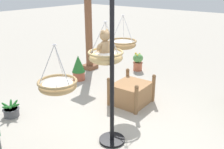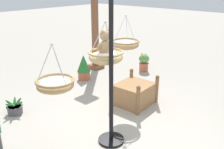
{
  "view_description": "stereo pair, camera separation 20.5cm",
  "coord_description": "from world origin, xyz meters",
  "px_view_note": "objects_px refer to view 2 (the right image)",
  "views": [
    {
      "loc": [
        -3.08,
        -2.37,
        2.57
      ],
      "look_at": [
        -0.03,
        0.06,
        1.12
      ],
      "focal_mm": 40.43,
      "sensor_mm": 36.0,
      "label": 1
    },
    {
      "loc": [
        -2.95,
        -2.53,
        2.57
      ],
      "look_at": [
        -0.03,
        0.06,
        1.12
      ],
      "focal_mm": 40.43,
      "sensor_mm": 36.0,
      "label": 2
    }
  ],
  "objects_px": {
    "potted_plant_flowering_red": "(84,67)",
    "potted_plant_bushy_green": "(144,62)",
    "hanging_basket_with_teddy": "(106,57)",
    "hanging_basket_right_low": "(125,44)",
    "hanging_basket_left_high": "(55,84)",
    "display_pole_central": "(111,100)",
    "potted_plant_conical_shrub": "(15,108)",
    "greenhouse_pillar_right": "(95,24)",
    "wooden_planter_box": "(134,93)",
    "teddy_bear": "(105,45)"
  },
  "relations": [
    {
      "from": "teddy_bear",
      "to": "potted_plant_conical_shrub",
      "type": "distance_m",
      "value": 2.49
    },
    {
      "from": "display_pole_central",
      "to": "potted_plant_conical_shrub",
      "type": "relative_size",
      "value": 6.37
    },
    {
      "from": "teddy_bear",
      "to": "hanging_basket_right_low",
      "type": "bearing_deg",
      "value": 21.07
    },
    {
      "from": "potted_plant_flowering_red",
      "to": "potted_plant_bushy_green",
      "type": "distance_m",
      "value": 1.88
    },
    {
      "from": "potted_plant_bushy_green",
      "to": "potted_plant_conical_shrub",
      "type": "bearing_deg",
      "value": 173.45
    },
    {
      "from": "hanging_basket_with_teddy",
      "to": "hanging_basket_left_high",
      "type": "bearing_deg",
      "value": -179.08
    },
    {
      "from": "hanging_basket_left_high",
      "to": "wooden_planter_box",
      "type": "height_order",
      "value": "hanging_basket_left_high"
    },
    {
      "from": "hanging_basket_left_high",
      "to": "potted_plant_conical_shrub",
      "type": "distance_m",
      "value": 2.21
    },
    {
      "from": "display_pole_central",
      "to": "hanging_basket_with_teddy",
      "type": "distance_m",
      "value": 0.7
    },
    {
      "from": "wooden_planter_box",
      "to": "teddy_bear",
      "type": "bearing_deg",
      "value": -166.97
    },
    {
      "from": "hanging_basket_with_teddy",
      "to": "teddy_bear",
      "type": "distance_m",
      "value": 0.19
    },
    {
      "from": "hanging_basket_left_high",
      "to": "potted_plant_flowering_red",
      "type": "bearing_deg",
      "value": 41.74
    },
    {
      "from": "display_pole_central",
      "to": "hanging_basket_left_high",
      "type": "bearing_deg",
      "value": 165.06
    },
    {
      "from": "hanging_basket_with_teddy",
      "to": "wooden_planter_box",
      "type": "xyz_separation_m",
      "value": [
        1.24,
        0.31,
        -1.16
      ]
    },
    {
      "from": "greenhouse_pillar_right",
      "to": "potted_plant_conical_shrub",
      "type": "relative_size",
      "value": 7.22
    },
    {
      "from": "hanging_basket_with_teddy",
      "to": "potted_plant_conical_shrub",
      "type": "xyz_separation_m",
      "value": [
        -0.76,
        1.86,
        -1.3
      ]
    },
    {
      "from": "potted_plant_flowering_red",
      "to": "potted_plant_conical_shrub",
      "type": "bearing_deg",
      "value": -170.45
    },
    {
      "from": "potted_plant_bushy_green",
      "to": "wooden_planter_box",
      "type": "bearing_deg",
      "value": -150.55
    },
    {
      "from": "hanging_basket_left_high",
      "to": "hanging_basket_right_low",
      "type": "distance_m",
      "value": 2.11
    },
    {
      "from": "hanging_basket_with_teddy",
      "to": "hanging_basket_right_low",
      "type": "height_order",
      "value": "hanging_basket_with_teddy"
    },
    {
      "from": "teddy_bear",
      "to": "hanging_basket_left_high",
      "type": "relative_size",
      "value": 0.66
    },
    {
      "from": "hanging_basket_with_teddy",
      "to": "potted_plant_flowering_red",
      "type": "bearing_deg",
      "value": 56.1
    },
    {
      "from": "hanging_basket_with_teddy",
      "to": "potted_plant_conical_shrub",
      "type": "relative_size",
      "value": 1.76
    },
    {
      "from": "hanging_basket_with_teddy",
      "to": "hanging_basket_right_low",
      "type": "xyz_separation_m",
      "value": [
        1.04,
        0.42,
        -0.05
      ]
    },
    {
      "from": "display_pole_central",
      "to": "hanging_basket_right_low",
      "type": "distance_m",
      "value": 1.49
    },
    {
      "from": "greenhouse_pillar_right",
      "to": "wooden_planter_box",
      "type": "relative_size",
      "value": 3.26
    },
    {
      "from": "greenhouse_pillar_right",
      "to": "wooden_planter_box",
      "type": "height_order",
      "value": "greenhouse_pillar_right"
    },
    {
      "from": "hanging_basket_left_high",
      "to": "greenhouse_pillar_right",
      "type": "distance_m",
      "value": 4.35
    },
    {
      "from": "potted_plant_bushy_green",
      "to": "display_pole_central",
      "type": "bearing_deg",
      "value": -153.56
    },
    {
      "from": "teddy_bear",
      "to": "potted_plant_bushy_green",
      "type": "distance_m",
      "value": 3.72
    },
    {
      "from": "hanging_basket_right_low",
      "to": "greenhouse_pillar_right",
      "type": "distance_m",
      "value": 2.63
    },
    {
      "from": "hanging_basket_right_low",
      "to": "potted_plant_flowering_red",
      "type": "bearing_deg",
      "value": 75.53
    },
    {
      "from": "hanging_basket_with_teddy",
      "to": "potted_plant_bushy_green",
      "type": "distance_m",
      "value": 3.67
    },
    {
      "from": "potted_plant_bushy_green",
      "to": "potted_plant_conical_shrub",
      "type": "distance_m",
      "value": 3.97
    },
    {
      "from": "hanging_basket_right_low",
      "to": "potted_plant_bushy_green",
      "type": "relative_size",
      "value": 1.25
    },
    {
      "from": "display_pole_central",
      "to": "hanging_basket_right_low",
      "type": "height_order",
      "value": "display_pole_central"
    },
    {
      "from": "wooden_planter_box",
      "to": "potted_plant_flowering_red",
      "type": "xyz_separation_m",
      "value": [
        0.27,
        1.94,
        0.1
      ]
    },
    {
      "from": "teddy_bear",
      "to": "potted_plant_conical_shrub",
      "type": "bearing_deg",
      "value": 112.35
    },
    {
      "from": "greenhouse_pillar_right",
      "to": "potted_plant_flowering_red",
      "type": "bearing_deg",
      "value": -154.34
    },
    {
      "from": "greenhouse_pillar_right",
      "to": "wooden_planter_box",
      "type": "bearing_deg",
      "value": -116.19
    },
    {
      "from": "potted_plant_flowering_red",
      "to": "potted_plant_bushy_green",
      "type": "relative_size",
      "value": 1.28
    },
    {
      "from": "hanging_basket_left_high",
      "to": "potted_plant_conical_shrub",
      "type": "bearing_deg",
      "value": 81.87
    },
    {
      "from": "potted_plant_conical_shrub",
      "to": "hanging_basket_with_teddy",
      "type": "bearing_deg",
      "value": -67.89
    },
    {
      "from": "potted_plant_bushy_green",
      "to": "greenhouse_pillar_right",
      "type": "bearing_deg",
      "value": 122.01
    },
    {
      "from": "potted_plant_flowering_red",
      "to": "potted_plant_bushy_green",
      "type": "bearing_deg",
      "value": -26.38
    },
    {
      "from": "teddy_bear",
      "to": "hanging_basket_right_low",
      "type": "distance_m",
      "value": 1.14
    },
    {
      "from": "hanging_basket_with_teddy",
      "to": "greenhouse_pillar_right",
      "type": "relative_size",
      "value": 0.24
    },
    {
      "from": "greenhouse_pillar_right",
      "to": "potted_plant_bushy_green",
      "type": "distance_m",
      "value": 1.84
    },
    {
      "from": "hanging_basket_left_high",
      "to": "potted_plant_flowering_red",
      "type": "height_order",
      "value": "hanging_basket_left_high"
    },
    {
      "from": "hanging_basket_right_low",
      "to": "wooden_planter_box",
      "type": "distance_m",
      "value": 1.14
    }
  ]
}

